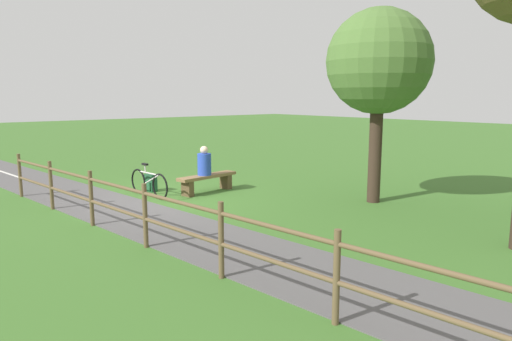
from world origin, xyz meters
TOP-DOWN VIEW (x-y plane):
  - ground_plane at (0.00, 0.00)m, footprint 80.00×80.00m
  - paved_path at (0.81, 4.00)m, footprint 5.74×35.99m
  - path_centre_line at (0.81, 4.00)m, footprint 3.55×31.82m
  - bench at (-1.44, -0.04)m, footprint 1.82×0.60m
  - person_seated at (-1.35, -0.02)m, footprint 0.40×0.40m
  - bicycle at (-0.01, -0.54)m, footprint 0.18×1.67m
  - backpack at (-0.34, -1.10)m, footprint 0.26×0.36m
  - fence_roadside at (1.88, 3.08)m, footprint 1.28×11.44m
  - tree_near_bench at (-3.88, 3.46)m, footprint 2.42×2.42m

SIDE VIEW (x-z plane):
  - ground_plane at x=0.00m, z-range 0.00..0.00m
  - paved_path at x=0.81m, z-range 0.00..0.02m
  - path_centre_line at x=0.81m, z-range 0.02..0.02m
  - backpack at x=-0.34m, z-range 0.00..0.46m
  - bench at x=-1.44m, z-range 0.09..0.56m
  - bicycle at x=-0.01m, z-range -0.07..0.77m
  - fence_roadside at x=1.88m, z-range 0.10..1.20m
  - person_seated at x=-1.35m, z-range 0.42..1.18m
  - tree_near_bench at x=-3.88m, z-range 1.01..5.53m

